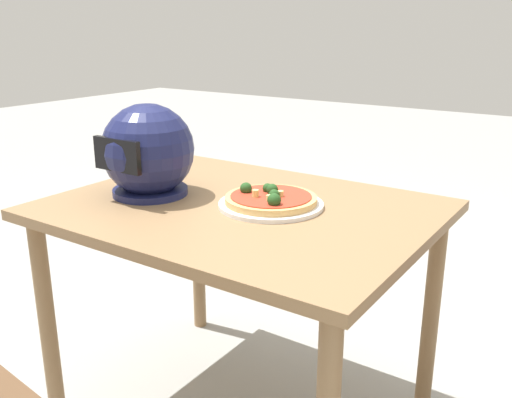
% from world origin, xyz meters
% --- Properties ---
extents(dining_table, '(1.05, 0.82, 0.70)m').
position_xyz_m(dining_table, '(0.00, 0.00, 0.61)').
color(dining_table, olive).
rests_on(dining_table, ground).
extents(pizza_plate, '(0.30, 0.30, 0.01)m').
position_xyz_m(pizza_plate, '(-0.08, -0.03, 0.71)').
color(pizza_plate, white).
rests_on(pizza_plate, dining_table).
extents(pizza, '(0.26, 0.26, 0.05)m').
position_xyz_m(pizza, '(-0.08, -0.03, 0.73)').
color(pizza, tan).
rests_on(pizza, pizza_plate).
extents(motorcycle_helmet, '(0.27, 0.27, 0.27)m').
position_xyz_m(motorcycle_helmet, '(0.29, 0.07, 0.83)').
color(motorcycle_helmet, '#191E4C').
rests_on(motorcycle_helmet, dining_table).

